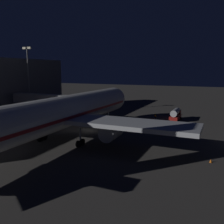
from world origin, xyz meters
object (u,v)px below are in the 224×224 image
traffic_cone_nose_port (124,118)px  traffic_cone_wingtip_svc_side (211,161)px  ground_crew_under_port_wing (155,116)px  airliner_at_gate (56,115)px  fuel_tanker (176,114)px  traffic_cone_nose_starboard (110,117)px  apron_floodlight_mast (29,77)px  jet_bridge (56,100)px

traffic_cone_nose_port → traffic_cone_wingtip_svc_side: size_ratio=1.00×
ground_crew_under_port_wing → traffic_cone_wingtip_svc_side: size_ratio=3.00×
airliner_at_gate → fuel_tanker: (-15.49, -30.60, -3.88)m
traffic_cone_nose_port → traffic_cone_nose_starboard: 4.40m
traffic_cone_nose_starboard → traffic_cone_wingtip_svc_side: bearing=137.6°
airliner_at_gate → traffic_cone_nose_port: bearing=-94.6°
apron_floodlight_mast → traffic_cone_nose_starboard: 26.42m
jet_bridge → traffic_cone_nose_starboard: jet_bridge is taller
apron_floodlight_mast → ground_crew_under_port_wing: size_ratio=11.97×
apron_floodlight_mast → ground_crew_under_port_wing: (-35.75, -8.28, -10.42)m
traffic_cone_nose_starboard → airliner_at_gate: bearing=94.6°
jet_bridge → traffic_cone_nose_starboard: bearing=-135.1°
traffic_cone_wingtip_svc_side → jet_bridge: bearing=-21.5°
fuel_tanker → ground_crew_under_port_wing: fuel_tanker is taller
traffic_cone_nose_starboard → jet_bridge: bearing=44.9°
traffic_cone_nose_port → traffic_cone_nose_starboard: size_ratio=1.00×
fuel_tanker → traffic_cone_wingtip_svc_side: size_ratio=11.98×
ground_crew_under_port_wing → traffic_cone_wingtip_svc_side: bearing=118.8°
airliner_at_gate → ground_crew_under_port_wing: airliner_at_gate is taller
airliner_at_gate → jet_bridge: bearing=-53.4°
fuel_tanker → traffic_cone_wingtip_svc_side: (-10.11, 28.64, -1.37)m
fuel_tanker → traffic_cone_nose_port: 13.75m
airliner_at_gate → traffic_cone_nose_starboard: (2.20, -27.35, -5.25)m
traffic_cone_nose_port → ground_crew_under_port_wing: bearing=-162.6°
ground_crew_under_port_wing → traffic_cone_wingtip_svc_side: 31.86m
airliner_at_gate → traffic_cone_wingtip_svc_side: bearing=-175.6°
traffic_cone_nose_port → traffic_cone_wingtip_svc_side: bearing=132.7°
jet_bridge → traffic_cone_nose_port: bearing=-145.0°
ground_crew_under_port_wing → fuel_tanker: bearing=-172.1°
jet_bridge → ground_crew_under_port_wing: bearing=-150.6°
traffic_cone_nose_starboard → fuel_tanker: bearing=-169.6°
airliner_at_gate → ground_crew_under_port_wing: bearing=-108.9°
traffic_cone_nose_port → apron_floodlight_mast: bearing=11.7°
jet_bridge → fuel_tanker: (-28.09, -13.61, -3.99)m
apron_floodlight_mast → traffic_cone_wingtip_svc_side: size_ratio=35.84×
fuel_tanker → traffic_cone_wingtip_svc_side: bearing=109.4°
apron_floodlight_mast → traffic_cone_nose_port: size_ratio=35.84×
jet_bridge → traffic_cone_nose_port: size_ratio=43.03×
apron_floodlight_mast → ground_crew_under_port_wing: bearing=-167.0°
ground_crew_under_port_wing → traffic_cone_nose_starboard: 12.72m
fuel_tanker → jet_bridge: bearing=25.8°
fuel_tanker → traffic_cone_nose_port: fuel_tanker is taller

